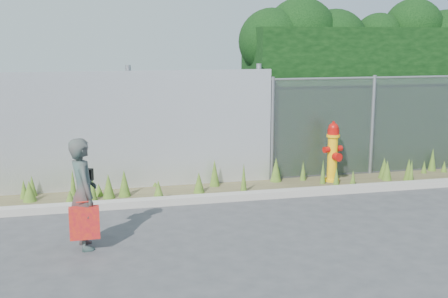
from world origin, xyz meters
TOP-DOWN VIEW (x-y plane):
  - ground at (0.00, 0.00)m, footprint 80.00×80.00m
  - curb at (0.00, 1.80)m, footprint 16.00×0.22m
  - weed_strip at (0.45, 2.48)m, footprint 16.00×1.33m
  - corrugated_fence at (-3.25, 3.01)m, footprint 8.50×0.21m
  - chainlink_fence at (4.25, 3.00)m, footprint 6.50×0.07m
  - hedge at (4.43, 4.05)m, footprint 7.52×1.83m
  - fire_hydrant at (2.15, 2.57)m, footprint 0.40×0.36m
  - woman at (-2.54, 0.08)m, footprint 0.47×0.61m
  - red_tote_bag at (-2.54, -0.11)m, footprint 0.39×0.14m
  - black_shoulder_bag at (-2.51, 0.29)m, footprint 0.22×0.09m

SIDE VIEW (x-z plane):
  - ground at x=0.00m, z-range 0.00..0.00m
  - curb at x=0.00m, z-range 0.00..0.12m
  - weed_strip at x=0.45m, z-range -0.12..0.43m
  - red_tote_bag at x=-2.54m, z-range 0.15..0.66m
  - fire_hydrant at x=2.15m, z-range -0.02..1.19m
  - woman at x=-2.54m, z-range 0.00..1.50m
  - black_shoulder_bag at x=-2.51m, z-range 0.88..1.04m
  - chainlink_fence at x=4.25m, z-range 0.01..2.06m
  - corrugated_fence at x=-3.25m, z-range -0.05..2.25m
  - hedge at x=4.43m, z-range 0.17..3.82m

